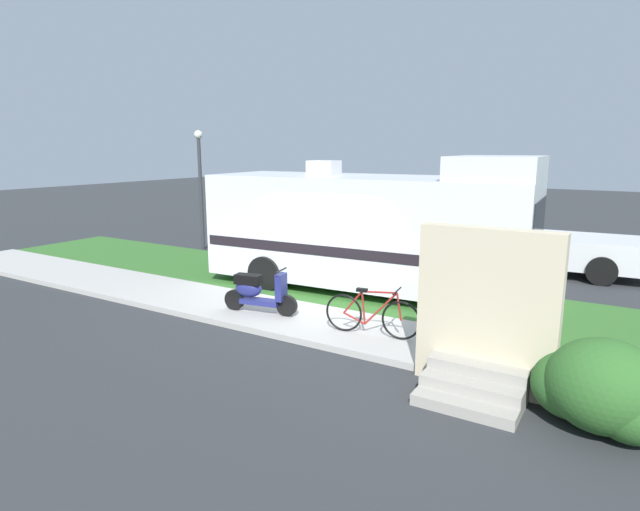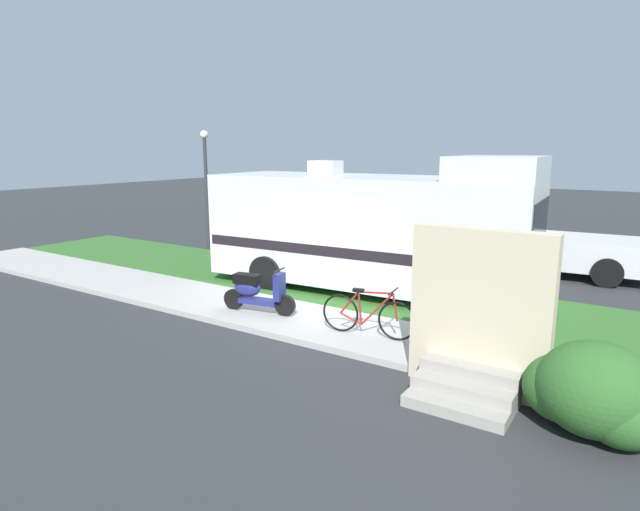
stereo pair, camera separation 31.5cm
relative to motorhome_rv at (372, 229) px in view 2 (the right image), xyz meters
name	(u,v)px [view 2 (the right image)]	position (x,y,z in m)	size (l,w,h in m)	color
ground_plane	(314,305)	(-0.54, -1.74, -1.58)	(80.00, 80.00, 0.00)	#2D3033
sidewalk	(282,317)	(-0.54, -2.94, -1.52)	(24.00, 2.00, 0.12)	#ADAAA3
grass_strip	(347,289)	(-0.54, -0.24, -1.54)	(24.00, 3.40, 0.08)	#336628
motorhome_rv	(372,229)	(0.00, 0.00, 0.00)	(7.94, 3.09, 3.34)	silver
scooter	(256,291)	(-1.08, -3.11, -1.00)	(1.64, 0.60, 0.97)	black
bicycle	(368,315)	(1.56, -3.10, -1.06)	(1.81, 0.52, 0.91)	black
pickup_truck_near	(524,238)	(2.62, 4.48, -0.64)	(5.75, 2.43, 1.74)	silver
porch_steps	(476,329)	(3.78, -4.03, -0.61)	(2.00, 1.26, 2.40)	#9E998E
bush_by_porch	(593,393)	(5.36, -4.43, -1.02)	(1.67, 1.25, 1.18)	#2D6026
bottle_green	(523,371)	(4.35, -3.39, -1.36)	(0.07, 0.07, 0.23)	navy
street_lamp_post	(206,178)	(-7.39, 1.86, 0.91)	(0.28, 0.28, 4.08)	#333338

